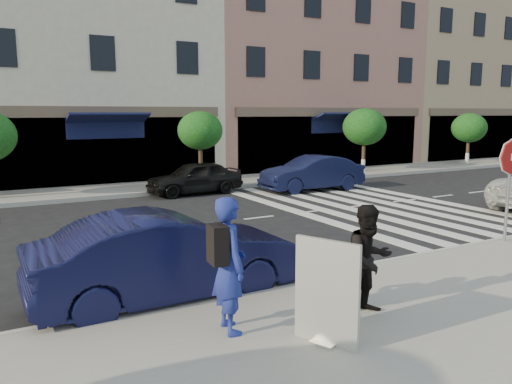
# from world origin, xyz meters

# --- Properties ---
(ground) EXTENTS (120.00, 120.00, 0.00)m
(ground) POSITION_xyz_m (0.00, 0.00, 0.00)
(ground) COLOR black
(ground) RESTS_ON ground
(sidewalk_near) EXTENTS (60.00, 4.50, 0.15)m
(sidewalk_near) POSITION_xyz_m (0.00, -3.75, 0.07)
(sidewalk_near) COLOR gray
(sidewalk_near) RESTS_ON ground
(sidewalk_far) EXTENTS (60.00, 3.00, 0.15)m
(sidewalk_far) POSITION_xyz_m (0.00, 11.00, 0.07)
(sidewalk_far) COLOR gray
(sidewalk_far) RESTS_ON ground
(building_centre) EXTENTS (11.00, 9.00, 11.00)m
(building_centre) POSITION_xyz_m (-0.50, 17.00, 5.50)
(building_centre) COLOR beige
(building_centre) RESTS_ON ground
(building_east_mid) EXTENTS (13.00, 9.00, 13.00)m
(building_east_mid) POSITION_xyz_m (11.50, 17.00, 6.50)
(building_east_mid) COLOR #AF7768
(building_east_mid) RESTS_ON ground
(building_east_far) EXTENTS (12.00, 9.00, 12.00)m
(building_east_far) POSITION_xyz_m (24.00, 17.00, 6.00)
(building_east_far) COLOR tan
(building_east_far) RESTS_ON ground
(street_tree_c) EXTENTS (1.90, 1.90, 3.04)m
(street_tree_c) POSITION_xyz_m (3.00, 10.80, 2.36)
(street_tree_c) COLOR #473323
(street_tree_c) RESTS_ON sidewalk_far
(street_tree_ea) EXTENTS (2.20, 2.20, 3.19)m
(street_tree_ea) POSITION_xyz_m (12.00, 10.80, 2.39)
(street_tree_ea) COLOR #473323
(street_tree_ea) RESTS_ON sidewalk_far
(street_tree_eb) EXTENTS (2.00, 2.00, 2.94)m
(street_tree_eb) POSITION_xyz_m (20.00, 10.80, 2.22)
(street_tree_eb) COLOR #473323
(street_tree_eb) RESTS_ON sidewalk_far
(stop_sign) EXTENTS (0.79, 0.36, 2.40)m
(stop_sign) POSITION_xyz_m (5.37, -1.71, 1.90)
(stop_sign) COLOR gray
(stop_sign) RESTS_ON sidewalk_near
(photographer) EXTENTS (0.52, 0.73, 1.87)m
(photographer) POSITION_xyz_m (-2.38, -2.90, 1.09)
(photographer) COLOR navy
(photographer) RESTS_ON sidewalk_near
(walker) EXTENTS (0.82, 0.65, 1.65)m
(walker) POSITION_xyz_m (-0.31, -3.36, 0.98)
(walker) COLOR black
(walker) RESTS_ON sidewalk_near
(poster_board) EXTENTS (0.43, 0.85, 1.39)m
(poster_board) POSITION_xyz_m (-1.46, -3.86, 0.82)
(poster_board) COLOR beige
(poster_board) RESTS_ON sidewalk_near
(car_near_mid) EXTENTS (4.55, 1.65, 1.49)m
(car_near_mid) POSITION_xyz_m (-2.59, -1.00, 0.74)
(car_near_mid) COLOR black
(car_near_mid) RESTS_ON ground
(car_far_mid) EXTENTS (3.79, 1.67, 1.27)m
(car_far_mid) POSITION_xyz_m (2.01, 9.10, 0.63)
(car_far_mid) COLOR black
(car_far_mid) RESTS_ON ground
(car_far_right) EXTENTS (4.31, 1.66, 1.40)m
(car_far_right) POSITION_xyz_m (6.50, 7.60, 0.70)
(car_far_right) COLOR black
(car_far_right) RESTS_ON ground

